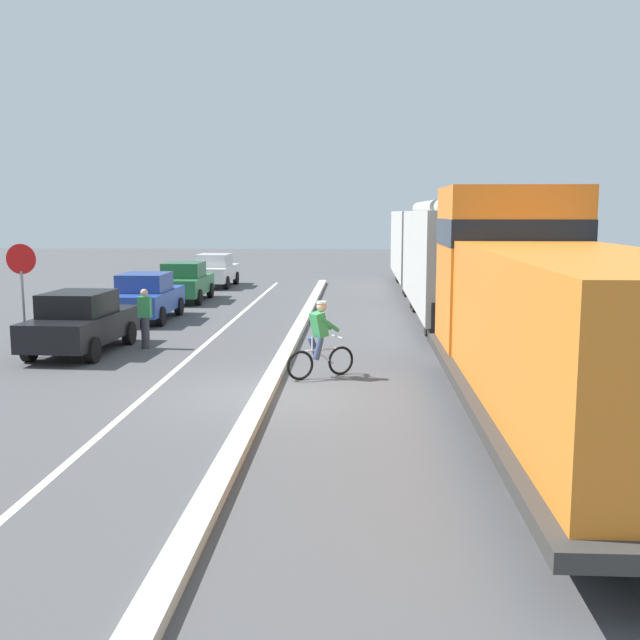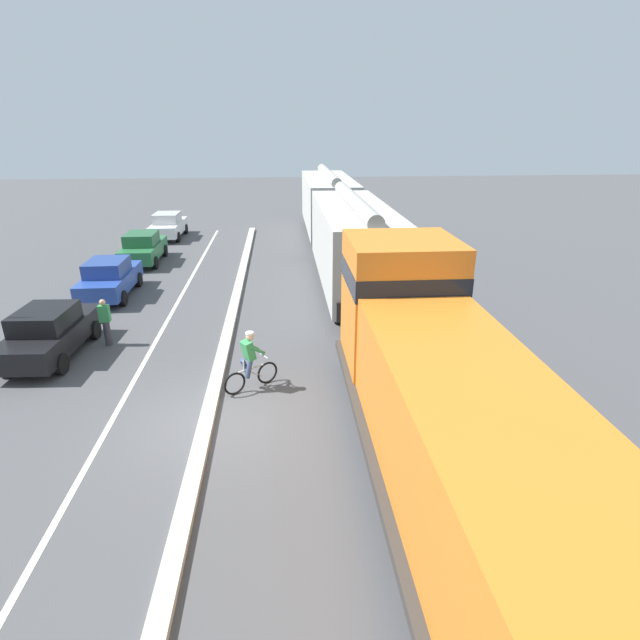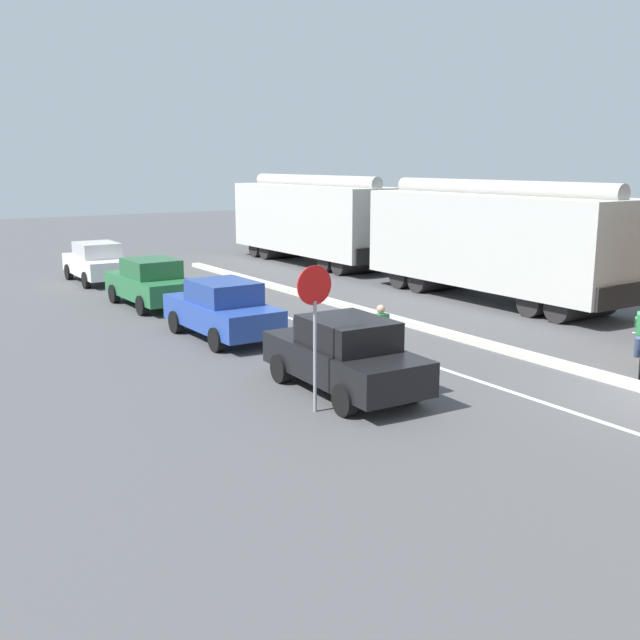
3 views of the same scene
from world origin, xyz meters
The scene contains 10 objects.
median_curb centered at (0.00, 6.00, 0.08)m, with size 0.36×36.00×0.16m, color beige.
lane_stripe centered at (-2.40, 6.00, 0.00)m, with size 0.14×36.00×0.01m, color silver.
hopper_car_lead centered at (5.09, 10.15, 2.08)m, with size 2.90×10.60×4.18m.
hopper_car_middle centered at (5.09, 21.75, 2.08)m, with size 2.90×10.60×4.18m.
parked_car_black centered at (-5.39, 4.25, 0.82)m, with size 1.97×4.27×1.62m.
parked_car_blue centered at (-5.34, 10.16, 0.82)m, with size 1.87×4.22×1.62m.
parked_car_green centered at (-5.31, 15.69, 0.82)m, with size 1.89×4.23×1.62m.
parked_car_white centered at (-5.23, 21.84, 0.82)m, with size 1.88×4.22×1.62m.
stop_sign centered at (-6.58, 3.56, 2.02)m, with size 0.76×0.08×2.88m.
pedestrian_by_cars centered at (-3.89, 4.95, 0.85)m, with size 0.34×0.22×1.62m.
Camera 3 is at (-14.15, -8.17, 4.80)m, focal length 42.00 mm.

